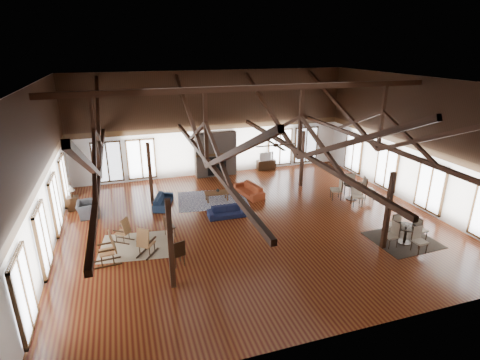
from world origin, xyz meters
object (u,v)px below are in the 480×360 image
object	(u,v)px
sofa_navy_left	(163,201)
tv_console	(266,165)
cafe_table_near	(406,232)
sofa_navy_front	(227,212)
sofa_orange	(249,190)
cafe_table_far	(353,189)
coffee_table	(217,193)
armchair	(88,209)

from	to	relation	value
sofa_navy_left	tv_console	world-z (taller)	tv_console
cafe_table_near	sofa_navy_front	bearing A→B (deg)	143.66
sofa_orange	tv_console	size ratio (longest dim) A/B	1.69
sofa_navy_front	sofa_orange	size ratio (longest dim) A/B	0.87
sofa_navy_front	tv_console	bearing A→B (deg)	55.38
cafe_table_far	tv_console	size ratio (longest dim) A/B	1.92
sofa_navy_front	tv_console	world-z (taller)	tv_console
coffee_table	armchair	size ratio (longest dim) A/B	1.18
coffee_table	cafe_table_far	world-z (taller)	cafe_table_far
cafe_table_near	tv_console	bearing A→B (deg)	99.91
sofa_navy_front	sofa_orange	bearing A→B (deg)	50.83
sofa_orange	cafe_table_far	size ratio (longest dim) A/B	0.88
sofa_navy_left	cafe_table_far	distance (m)	9.35
cafe_table_near	cafe_table_far	bearing A→B (deg)	82.80
sofa_navy_front	cafe_table_far	distance (m)	6.56
cafe_table_far	cafe_table_near	bearing A→B (deg)	-97.20
armchair	sofa_navy_front	bearing A→B (deg)	-109.21
coffee_table	cafe_table_near	world-z (taller)	cafe_table_near
sofa_orange	tv_console	world-z (taller)	tv_console
sofa_navy_front	cafe_table_near	distance (m)	7.44
sofa_orange	cafe_table_near	size ratio (longest dim) A/B	1.01
armchair	cafe_table_far	bearing A→B (deg)	-99.55
sofa_navy_front	coffee_table	size ratio (longest dim) A/B	1.37
armchair	cafe_table_far	xyz separation A→B (m)	(12.49, -1.93, 0.23)
armchair	cafe_table_near	size ratio (longest dim) A/B	0.54
coffee_table	cafe_table_far	distance (m)	6.78
sofa_orange	armchair	bearing A→B (deg)	-100.67
sofa_navy_left	sofa_orange	size ratio (longest dim) A/B	0.90
sofa_orange	cafe_table_near	xyz separation A→B (m)	(4.18, -6.53, 0.22)
sofa_navy_left	cafe_table_near	xyz separation A→B (m)	(8.56, -6.50, 0.25)
sofa_navy_left	sofa_orange	distance (m)	4.38
coffee_table	cafe_table_far	size ratio (longest dim) A/B	0.56
sofa_navy_front	tv_console	xyz separation A→B (m)	(4.20, 5.81, 0.04)
sofa_navy_left	cafe_table_far	bearing A→B (deg)	-84.66
sofa_orange	cafe_table_near	world-z (taller)	cafe_table_near
sofa_navy_front	cafe_table_far	bearing A→B (deg)	1.70
sofa_orange	coffee_table	xyz separation A→B (m)	(-1.77, -0.20, 0.11)
sofa_orange	tv_console	distance (m)	4.40
coffee_table	armchair	bearing A→B (deg)	-175.68
cafe_table_far	tv_console	world-z (taller)	cafe_table_far
sofa_navy_front	armchair	world-z (taller)	armchair
sofa_orange	tv_console	xyz separation A→B (m)	(2.39, 3.69, 0.00)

